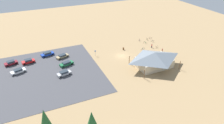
% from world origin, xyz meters
% --- Properties ---
extents(ground, '(160.00, 160.00, 0.00)m').
position_xyz_m(ground, '(0.00, 0.00, 0.00)').
color(ground, '#9E7F56').
rests_on(ground, ground).
extents(parking_lot_asphalt, '(32.01, 34.90, 0.05)m').
position_xyz_m(parking_lot_asphalt, '(26.64, 1.58, 0.03)').
color(parking_lot_asphalt, '#424247').
rests_on(parking_lot_asphalt, ground).
extents(bike_pavilion, '(14.05, 10.25, 5.35)m').
position_xyz_m(bike_pavilion, '(-6.53, 11.36, 3.04)').
color(bike_pavilion, beige).
rests_on(bike_pavilion, ground).
extents(trash_bin, '(0.60, 0.60, 0.90)m').
position_xyz_m(trash_bin, '(-2.95, -4.42, 0.45)').
color(trash_bin, brown).
rests_on(trash_bin, ground).
extents(lot_sign, '(0.56, 0.08, 2.20)m').
position_xyz_m(lot_sign, '(8.94, -4.12, 1.41)').
color(lot_sign, '#99999E').
rests_on(lot_sign, ground).
extents(pine_west, '(2.60, 2.60, 7.24)m').
position_xyz_m(pine_west, '(30.80, 26.46, 4.58)').
color(pine_west, brown).
rests_on(pine_west, ground).
extents(pine_far_east, '(2.75, 2.75, 7.26)m').
position_xyz_m(pine_far_east, '(22.15, 31.02, 4.80)').
color(pine_far_east, brown).
rests_on(pine_far_east, ground).
extents(bicycle_purple_back_row, '(1.12, 1.49, 0.86)m').
position_xyz_m(bicycle_purple_back_row, '(-13.11, -9.23, 0.40)').
color(bicycle_purple_back_row, black).
rests_on(bicycle_purple_back_row, ground).
extents(bicycle_yellow_yard_center, '(0.48, 1.79, 0.82)m').
position_xyz_m(bicycle_yellow_yard_center, '(-16.84, -8.83, 0.38)').
color(bicycle_yellow_yard_center, black).
rests_on(bicycle_yellow_yard_center, ground).
extents(bicycle_teal_mid_cluster, '(1.70, 0.48, 0.91)m').
position_xyz_m(bicycle_teal_mid_cluster, '(-9.99, -1.29, 0.40)').
color(bicycle_teal_mid_cluster, black).
rests_on(bicycle_teal_mid_cluster, ground).
extents(bicycle_orange_yard_right, '(1.57, 0.60, 0.81)m').
position_xyz_m(bicycle_orange_yard_right, '(-16.02, -0.41, 0.35)').
color(bicycle_orange_yard_right, black).
rests_on(bicycle_orange_yard_right, ground).
extents(bicycle_red_yard_front, '(1.35, 1.04, 0.81)m').
position_xyz_m(bicycle_red_yard_front, '(-18.76, -9.29, 0.36)').
color(bicycle_red_yard_front, black).
rests_on(bicycle_red_yard_front, ground).
extents(bicycle_silver_front_row, '(0.77, 1.72, 0.90)m').
position_xyz_m(bicycle_silver_front_row, '(-17.73, -5.96, 0.40)').
color(bicycle_silver_front_row, black).
rests_on(bicycle_silver_front_row, ground).
extents(bicycle_green_edge_north, '(0.86, 1.59, 0.87)m').
position_xyz_m(bicycle_green_edge_north, '(-14.05, -5.93, 0.39)').
color(bicycle_green_edge_north, black).
rests_on(bicycle_green_edge_north, ground).
extents(car_red_second_row, '(4.51, 2.36, 1.47)m').
position_xyz_m(car_red_second_row, '(32.30, -8.27, 0.77)').
color(car_red_second_row, red).
rests_on(car_red_second_row, parking_lot_asphalt).
extents(car_maroon_aisle_side, '(4.53, 2.75, 1.45)m').
position_xyz_m(car_maroon_aisle_side, '(37.87, -9.53, 0.76)').
color(car_maroon_aisle_side, maroon).
rests_on(car_maroon_aisle_side, parking_lot_asphalt).
extents(car_blue_near_entry, '(4.99, 2.82, 1.40)m').
position_xyz_m(car_blue_near_entry, '(25.35, -11.37, 0.75)').
color(car_blue_near_entry, '#1E42B2').
rests_on(car_blue_near_entry, parking_lot_asphalt).
extents(car_white_front_row, '(4.92, 3.10, 1.37)m').
position_xyz_m(car_white_front_row, '(35.78, -2.89, 0.73)').
color(car_white_front_row, white).
rests_on(car_white_front_row, parking_lot_asphalt).
extents(car_silver_end_stall, '(4.72, 2.70, 1.45)m').
position_xyz_m(car_silver_end_stall, '(22.52, 4.46, 0.76)').
color(car_silver_end_stall, '#BCBCC1').
rests_on(car_silver_end_stall, parking_lot_asphalt).
extents(car_tan_mid_lot, '(4.90, 3.15, 1.29)m').
position_xyz_m(car_tan_mid_lot, '(20.58, -7.45, 0.70)').
color(car_tan_mid_lot, tan).
rests_on(car_tan_mid_lot, parking_lot_asphalt).
extents(car_green_inner_stall, '(5.01, 2.92, 1.36)m').
position_xyz_m(car_green_inner_stall, '(20.46, -1.31, 0.74)').
color(car_green_inner_stall, '#1E6B3D').
rests_on(car_green_inner_stall, parking_lot_asphalt).
extents(visitor_by_pavilion, '(0.39, 0.36, 1.65)m').
position_xyz_m(visitor_by_pavilion, '(-14.26, -1.46, 0.86)').
color(visitor_by_pavilion, '#2D3347').
rests_on(visitor_by_pavilion, ground).
extents(visitor_crossing_yard, '(0.40, 0.38, 1.84)m').
position_xyz_m(visitor_crossing_yard, '(-15.45, 3.89, 0.97)').
color(visitor_crossing_yard, '#2D3347').
rests_on(visitor_crossing_yard, ground).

